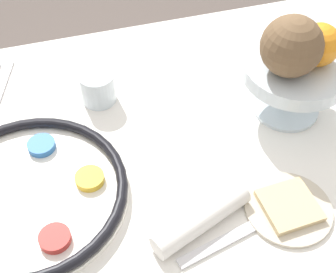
# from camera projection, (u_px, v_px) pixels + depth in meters

# --- Properties ---
(dining_table) EXTENTS (1.41, 0.84, 0.72)m
(dining_table) POSITION_uv_depth(u_px,v_px,m) (154.00, 243.00, 1.19)
(dining_table) COLOR white
(dining_table) RESTS_ON ground_plane
(seder_plate) EXTENTS (0.36, 0.36, 0.03)m
(seder_plate) POSITION_uv_depth(u_px,v_px,m) (29.00, 193.00, 0.84)
(seder_plate) COLOR white
(seder_plate) RESTS_ON dining_table
(fruit_stand) EXTENTS (0.21, 0.21, 0.13)m
(fruit_stand) POSITION_uv_depth(u_px,v_px,m) (294.00, 75.00, 0.93)
(fruit_stand) COLOR silver
(fruit_stand) RESTS_ON dining_table
(orange_fruit) EXTENTS (0.08, 0.08, 0.08)m
(orange_fruit) POSITION_uv_depth(u_px,v_px,m) (319.00, 45.00, 0.88)
(orange_fruit) COLOR orange
(orange_fruit) RESTS_ON fruit_stand
(coconut) EXTENTS (0.12, 0.12, 0.12)m
(coconut) POSITION_uv_depth(u_px,v_px,m) (292.00, 46.00, 0.85)
(coconut) COLOR brown
(coconut) RESTS_ON fruit_stand
(bread_plate) EXTENTS (0.16, 0.16, 0.02)m
(bread_plate) POSITION_uv_depth(u_px,v_px,m) (289.00, 207.00, 0.83)
(bread_plate) COLOR beige
(bread_plate) RESTS_ON dining_table
(napkin_roll) EXTENTS (0.19, 0.11, 0.04)m
(napkin_roll) POSITION_uv_depth(u_px,v_px,m) (202.00, 219.00, 0.80)
(napkin_roll) COLOR white
(napkin_roll) RESTS_ON dining_table
(cup_near) EXTENTS (0.07, 0.07, 0.07)m
(cup_near) POSITION_uv_depth(u_px,v_px,m) (98.00, 87.00, 1.00)
(cup_near) COLOR silver
(cup_near) RESTS_ON dining_table
(cup_mid) EXTENTS (0.07, 0.07, 0.07)m
(cup_mid) POSITION_uv_depth(u_px,v_px,m) (315.00, 34.00, 1.12)
(cup_mid) COLOR silver
(cup_mid) RESTS_ON dining_table
(spoon) EXTENTS (0.18, 0.06, 0.01)m
(spoon) POSITION_uv_depth(u_px,v_px,m) (224.00, 241.00, 0.79)
(spoon) COLOR silver
(spoon) RESTS_ON dining_table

